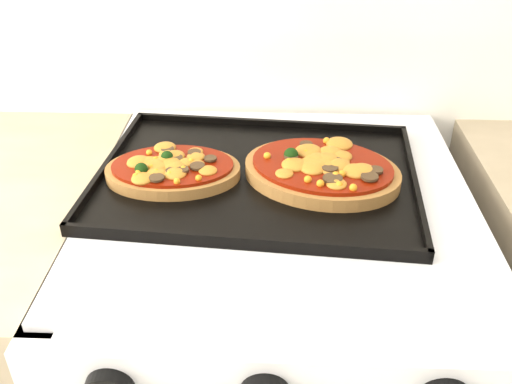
# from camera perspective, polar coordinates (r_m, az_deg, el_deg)

# --- Properties ---
(control_panel) EXTENTS (0.60, 0.02, 0.09)m
(control_panel) POSITION_cam_1_polar(r_m,az_deg,el_deg) (0.68, 2.26, -18.45)
(control_panel) COLOR silver
(control_panel) RESTS_ON stove
(baking_tray) EXTENTS (0.52, 0.40, 0.02)m
(baking_tray) POSITION_cam_1_polar(r_m,az_deg,el_deg) (0.90, 0.13, 1.81)
(baking_tray) COLOR black
(baking_tray) RESTS_ON stove
(pizza_left) EXTENTS (0.22, 0.15, 0.03)m
(pizza_left) POSITION_cam_1_polar(r_m,az_deg,el_deg) (0.90, -8.32, 2.33)
(pizza_left) COLOR olive
(pizza_left) RESTS_ON baking_tray
(pizza_right) EXTENTS (0.29, 0.25, 0.04)m
(pizza_right) POSITION_cam_1_polar(r_m,az_deg,el_deg) (0.89, 6.60, 2.33)
(pizza_right) COLOR olive
(pizza_right) RESTS_ON baking_tray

